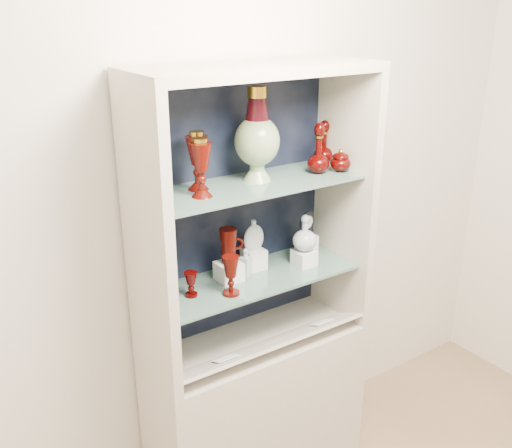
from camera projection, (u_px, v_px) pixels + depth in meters
wall_back at (228, 188)px, 2.48m from camera, size 3.50×0.02×2.80m
cabinet_base at (256, 407)px, 2.68m from camera, size 1.00×0.40×0.75m
cabinet_back_panel at (232, 206)px, 2.49m from camera, size 0.98×0.02×1.15m
cabinet_side_left at (148, 244)px, 2.09m from camera, size 0.04×0.40×1.15m
cabinet_side_right at (344, 198)px, 2.59m from camera, size 0.04×0.40×1.15m
cabinet_top_cap at (256, 69)px, 2.13m from camera, size 1.00×0.40×0.04m
shelf_lower at (253, 278)px, 2.46m from camera, size 0.92×0.34×0.01m
shelf_upper at (253, 185)px, 2.31m from camera, size 0.92×0.34×0.01m
label_ledge at (270, 344)px, 2.45m from camera, size 0.92×0.17×0.09m
label_card_0 at (321, 322)px, 2.59m from camera, size 0.10×0.06×0.03m
label_card_1 at (226, 358)px, 2.33m from camera, size 0.10×0.06×0.03m
pedestal_lamp_left at (197, 161)px, 2.19m from camera, size 0.11×0.11×0.23m
pedestal_lamp_right at (201, 168)px, 2.10m from camera, size 0.09×0.09×0.22m
enamel_urn at (257, 135)px, 2.28m from camera, size 0.22×0.22×0.38m
ruby_decanter_a at (319, 145)px, 2.40m from camera, size 0.10×0.10×0.24m
ruby_decanter_b at (324, 141)px, 2.56m from camera, size 0.12×0.12×0.21m
lidded_bowl at (341, 160)px, 2.45m from camera, size 0.12×0.12×0.10m
cobalt_goblet at (165, 279)px, 2.25m from camera, size 0.09×0.09×0.17m
ruby_goblet_tall at (231, 275)px, 2.28m from camera, size 0.08×0.08×0.17m
ruby_goblet_small at (191, 284)px, 2.27m from camera, size 0.06×0.06×0.10m
riser_ruby_pitcher at (229, 271)px, 2.41m from camera, size 0.10×0.10×0.08m
ruby_pitcher at (228, 246)px, 2.37m from camera, size 0.14×0.11×0.15m
clear_square_bottle at (246, 262)px, 2.45m from camera, size 0.06×0.06×0.13m
riser_flat_flask at (254, 259)px, 2.52m from camera, size 0.09×0.09×0.09m
flat_flask at (254, 235)px, 2.48m from camera, size 0.10×0.04×0.14m
riser_clear_round_decanter at (304, 258)px, 2.56m from camera, size 0.09×0.09×0.07m
clear_round_decanter at (305, 234)px, 2.51m from camera, size 0.14×0.14×0.16m
riser_cameo_medallion at (306, 245)px, 2.65m from camera, size 0.08×0.08×0.10m
cameo_medallion at (307, 223)px, 2.61m from camera, size 0.11×0.06×0.12m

